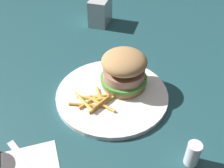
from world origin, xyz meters
TOP-DOWN VIEW (x-y plane):
  - ground_plane at (0.00, 0.00)m, footprint 1.60×1.60m
  - plate at (-0.01, -0.02)m, footprint 0.28×0.28m
  - sandwich at (0.03, 0.00)m, footprint 0.12×0.12m
  - fries_pile at (-0.06, -0.04)m, footprint 0.11×0.10m
  - fork at (-0.23, -0.16)m, footprint 0.08×0.17m
  - napkin_dispenser at (0.08, 0.35)m, footprint 0.10×0.11m
  - salt_shaker at (0.07, -0.25)m, footprint 0.03×0.03m

SIDE VIEW (x-z plane):
  - ground_plane at x=0.00m, z-range 0.00..0.00m
  - fork at x=-0.23m, z-range 0.00..0.01m
  - plate at x=-0.01m, z-range 0.00..0.01m
  - fries_pile at x=-0.06m, z-range 0.01..0.02m
  - salt_shaker at x=0.07m, z-range 0.00..0.06m
  - napkin_dispenser at x=0.08m, z-range 0.00..0.09m
  - sandwich at x=0.03m, z-range 0.01..0.11m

